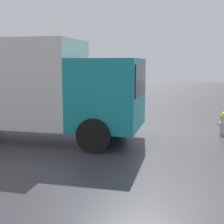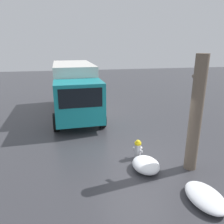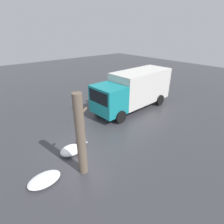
% 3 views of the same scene
% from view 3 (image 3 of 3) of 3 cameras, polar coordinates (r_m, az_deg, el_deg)
% --- Properties ---
extents(ground_plane, '(60.00, 60.00, 0.00)m').
position_cam_3_polar(ground_plane, '(10.12, -9.09, -11.17)').
color(ground_plane, '#38383D').
extents(fire_hydrant, '(0.42, 0.37, 0.74)m').
position_cam_3_polar(fire_hydrant, '(9.89, -9.22, -9.40)').
color(fire_hydrant, '#B7B7BC').
rests_on(fire_hydrant, ground_plane).
extents(tree_trunk, '(0.61, 0.40, 3.83)m').
position_cam_3_polar(tree_trunk, '(7.50, -10.20, -7.75)').
color(tree_trunk, '#6B5B4C').
rests_on(tree_trunk, ground_plane).
extents(delivery_truck, '(7.17, 2.77, 2.98)m').
position_cam_3_polar(delivery_truck, '(14.28, 7.28, 7.50)').
color(delivery_truck, teal).
rests_on(delivery_truck, ground_plane).
extents(snow_pile_by_hydrant, '(1.14, 0.90, 0.39)m').
position_cam_3_polar(snow_pile_by_hydrant, '(9.69, -13.27, -12.05)').
color(snow_pile_by_hydrant, white).
rests_on(snow_pile_by_hydrant, ground_plane).
extents(snow_pile_curbside, '(1.41, 0.91, 0.30)m').
position_cam_3_polar(snow_pile_curbside, '(8.52, -21.23, -19.92)').
color(snow_pile_curbside, white).
rests_on(snow_pile_curbside, ground_plane).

